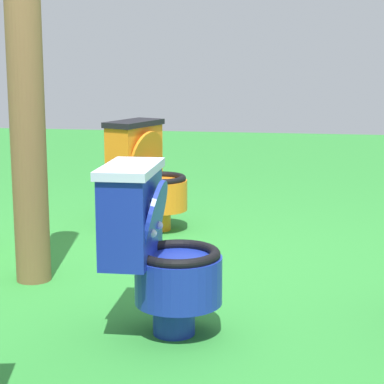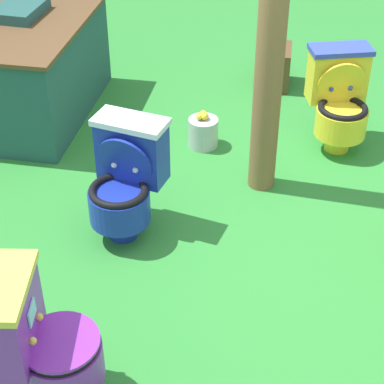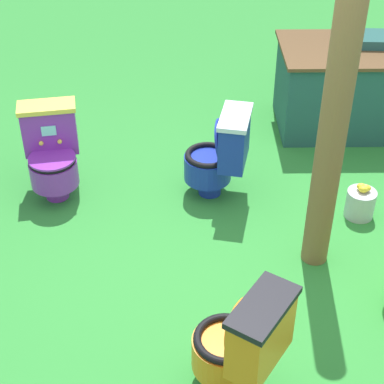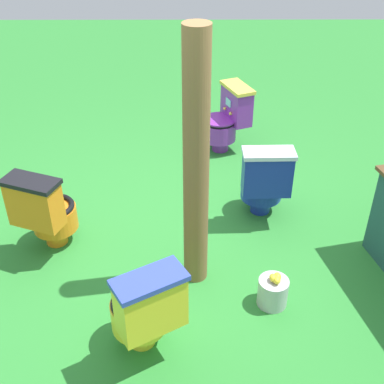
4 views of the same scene
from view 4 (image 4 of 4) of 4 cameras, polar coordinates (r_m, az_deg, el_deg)
The scene contains 7 objects.
ground at distance 4.35m, azimuth -1.23°, elevation -5.21°, with size 14.00×14.00×0.00m, color #2D8433.
toilet_yellow at distance 3.25m, azimuth -5.44°, elevation -13.07°, with size 0.63×0.60×0.73m.
toilet_purple at distance 5.53m, azimuth 3.98°, elevation 8.32°, with size 0.56×0.61×0.73m.
toilet_blue at distance 4.45m, azimuth 8.16°, elevation 1.29°, with size 0.50×0.44×0.73m.
toilet_orange at distance 4.20m, azimuth -16.25°, elevation -2.04°, with size 0.60×0.55×0.73m.
wooden_post at distance 3.42m, azimuth 0.46°, elevation 2.67°, with size 0.18×0.18×1.94m, color brown.
lemon_bucket at distance 3.75m, azimuth 9.14°, elevation -11.05°, with size 0.22×0.22×0.28m.
Camera 4 is at (3.39, 0.08, 2.73)m, focal length 47.09 mm.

